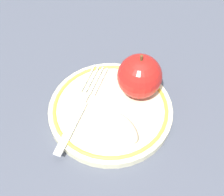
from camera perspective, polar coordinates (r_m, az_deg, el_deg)
The scene contains 5 objects.
ground_plane at distance 0.52m, azimuth -0.86°, elevation -2.13°, with size 2.00×2.00×0.00m, color #464B58.
plate at distance 0.51m, azimuth 0.00°, elevation -1.93°, with size 0.20×0.20×0.02m.
apple_red_whole at distance 0.50m, azimuth 5.07°, elevation 3.98°, with size 0.07×0.07×0.08m.
apple_slice_front at distance 0.47m, azimuth 2.44°, elevation -5.45°, with size 0.06×0.03×0.02m, color beige.
fork at distance 0.50m, azimuth -5.96°, elevation -1.94°, with size 0.11×0.17×0.00m.
Camera 1 is at (0.24, -0.19, 0.42)m, focal length 50.00 mm.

